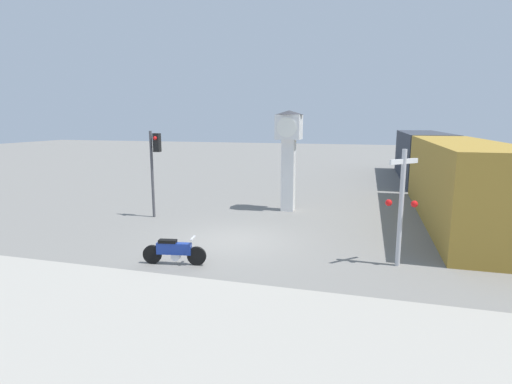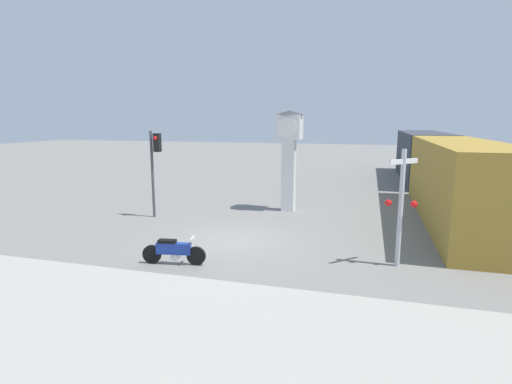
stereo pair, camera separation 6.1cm
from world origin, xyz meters
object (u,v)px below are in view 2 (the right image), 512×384
object	(u,v)px
motorcycle	(174,251)
clock_tower	(289,145)
freight_train	(436,165)
traffic_light	(155,158)
railroad_crossing_signal	(401,203)

from	to	relation	value
motorcycle	clock_tower	bearing A→B (deg)	67.45
clock_tower	freight_train	size ratio (longest dim) A/B	0.19
clock_tower	freight_train	xyz separation A→B (m)	(7.36, 6.37, -1.44)
freight_train	traffic_light	bearing A→B (deg)	-143.91
freight_train	traffic_light	world-z (taller)	traffic_light
motorcycle	traffic_light	distance (m)	6.61
freight_train	clock_tower	bearing A→B (deg)	-139.14
clock_tower	railroad_crossing_signal	size ratio (longest dim) A/B	1.36
motorcycle	traffic_light	bearing A→B (deg)	114.54
traffic_light	railroad_crossing_signal	world-z (taller)	traffic_light
motorcycle	railroad_crossing_signal	world-z (taller)	railroad_crossing_signal
clock_tower	traffic_light	world-z (taller)	clock_tower
traffic_light	railroad_crossing_signal	bearing A→B (deg)	-19.31
motorcycle	clock_tower	world-z (taller)	clock_tower
railroad_crossing_signal	motorcycle	bearing A→B (deg)	-165.38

